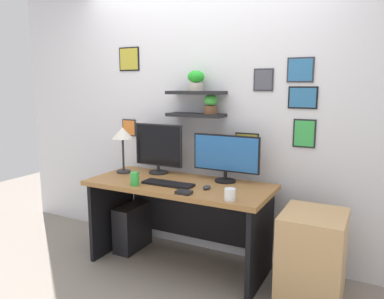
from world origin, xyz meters
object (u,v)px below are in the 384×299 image
object	(u,v)px
water_cup	(135,179)
drawer_cabinet	(312,257)
monitor_left	(158,148)
monitor_right	(226,156)
computer_mouse	(207,187)
scissors_tray	(184,192)
keyboard	(168,184)
desk_lamp	(123,136)
computer_tower_left	(133,227)
coffee_mug	(230,195)
desk	(182,205)

from	to	relation	value
water_cup	drawer_cabinet	distance (m)	1.49
monitor_left	monitor_right	xyz separation A→B (m)	(0.68, -0.00, -0.02)
monitor_left	computer_mouse	xyz separation A→B (m)	(0.63, -0.29, -0.23)
scissors_tray	drawer_cabinet	size ratio (longest dim) A/B	0.18
keyboard	scissors_tray	xyz separation A→B (m)	(0.24, -0.16, 0.00)
desk_lamp	monitor_left	bearing A→B (deg)	24.65
desk_lamp	scissors_tray	bearing A→B (deg)	-22.57
computer_mouse	computer_tower_left	size ratio (longest dim) A/B	0.21
computer_mouse	scissors_tray	xyz separation A→B (m)	(-0.10, -0.20, -0.00)
monitor_left	coffee_mug	size ratio (longest dim) A/B	5.44
monitor_left	scissors_tray	world-z (taller)	monitor_left
coffee_mug	drawer_cabinet	xyz separation A→B (m)	(0.55, 0.26, -0.46)
computer_mouse	desk_lamp	world-z (taller)	desk_lamp
computer_mouse	computer_tower_left	xyz separation A→B (m)	(-0.86, 0.16, -0.55)
keyboard	desk	bearing A→B (deg)	74.91
desk	computer_mouse	distance (m)	0.39
keyboard	coffee_mug	size ratio (longest dim) A/B	4.89
desk_lamp	coffee_mug	bearing A→B (deg)	-15.92
monitor_right	scissors_tray	distance (m)	0.55
monitor_right	computer_tower_left	world-z (taller)	monitor_right
monitor_right	computer_tower_left	bearing A→B (deg)	-172.10
keyboard	water_cup	world-z (taller)	water_cup
desk_lamp	desk	bearing A→B (deg)	-2.13
monitor_right	desk_lamp	size ratio (longest dim) A/B	1.37
water_cup	desk	bearing A→B (deg)	46.37
desk	scissors_tray	size ratio (longest dim) A/B	13.11
desk	computer_tower_left	size ratio (longest dim) A/B	3.63
monitor_left	keyboard	xyz separation A→B (m)	(0.30, -0.32, -0.23)
monitor_left	computer_tower_left	size ratio (longest dim) A/B	1.13
scissors_tray	computer_tower_left	xyz separation A→B (m)	(-0.76, 0.36, -0.55)
drawer_cabinet	monitor_right	bearing A→B (deg)	163.58
scissors_tray	water_cup	world-z (taller)	water_cup
computer_mouse	coffee_mug	size ratio (longest dim) A/B	1.00
water_cup	computer_tower_left	size ratio (longest dim) A/B	0.25
coffee_mug	desk	bearing A→B (deg)	150.52
water_cup	drawer_cabinet	xyz separation A→B (m)	(1.40, 0.23, -0.47)
keyboard	computer_tower_left	size ratio (longest dim) A/B	1.02
monitor_left	monitor_right	size ratio (longest dim) A/B	0.83
keyboard	scissors_tray	bearing A→B (deg)	-34.56
monitor_right	coffee_mug	world-z (taller)	monitor_right
monitor_left	desk_lamp	bearing A→B (deg)	-155.35
monitor_left	computer_tower_left	world-z (taller)	monitor_left
coffee_mug	scissors_tray	size ratio (longest dim) A/B	0.75
desk	water_cup	distance (m)	0.49
coffee_mug	scissors_tray	distance (m)	0.37
monitor_left	scissors_tray	bearing A→B (deg)	-42.40
monitor_right	water_cup	distance (m)	0.79
computer_mouse	drawer_cabinet	world-z (taller)	computer_mouse
keyboard	coffee_mug	xyz separation A→B (m)	(0.61, -0.16, 0.04)
coffee_mug	scissors_tray	world-z (taller)	coffee_mug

